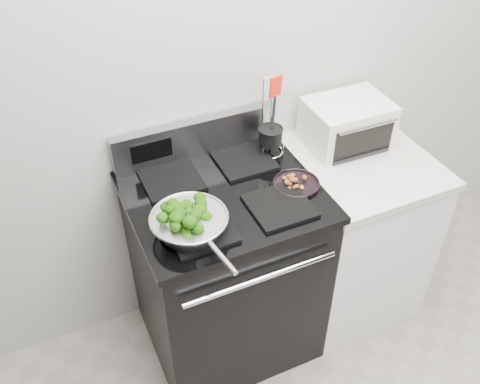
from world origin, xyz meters
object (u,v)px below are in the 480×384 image
skillet (190,223)px  toaster_oven (347,123)px  gas_range (226,269)px  utensil_holder (270,140)px  bacon_plate (296,182)px

skillet → toaster_oven: (0.89, 0.30, 0.03)m
gas_range → utensil_holder: (0.31, 0.18, 0.53)m
bacon_plate → toaster_oven: toaster_oven is taller
skillet → utensil_holder: 0.62m
skillet → toaster_oven: toaster_oven is taller
gas_range → bacon_plate: gas_range is taller
skillet → toaster_oven: 0.94m
utensil_holder → gas_range: bearing=-160.8°
bacon_plate → toaster_oven: size_ratio=0.52×
utensil_holder → toaster_oven: size_ratio=1.02×
bacon_plate → utensil_holder: (0.01, 0.26, 0.05)m
bacon_plate → utensil_holder: utensil_holder is taller
skillet → bacon_plate: skillet is taller
utensil_holder → toaster_oven: (0.38, -0.04, 0.01)m
gas_range → skillet: 0.57m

